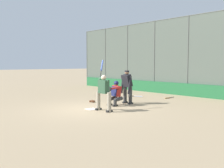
{
  "coord_description": "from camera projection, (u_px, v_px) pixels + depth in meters",
  "views": [
    {
      "loc": [
        -9.0,
        6.68,
        1.95
      ],
      "look_at": [
        -0.21,
        -1.0,
        1.05
      ],
      "focal_mm": 42.0,
      "sensor_mm": 36.0,
      "label": 1
    }
  ],
  "objects": [
    {
      "name": "catcher_behind_plate",
      "position": [
        115.0,
        93.0,
        12.21
      ],
      "size": [
        0.61,
        0.72,
        1.16
      ],
      "rotation": [
        0.0,
        0.0,
        -0.03
      ],
      "color": "#333333",
      "rests_on": "ground_plane"
    },
    {
      "name": "baseball_loose",
      "position": [
        120.0,
        100.0,
        14.04
      ],
      "size": [
        0.07,
        0.07,
        0.07
      ],
      "primitive_type": "sphere",
      "color": "white",
      "rests_on": "ground_plane"
    },
    {
      "name": "spare_bat_near_backstop",
      "position": [
        168.0,
        98.0,
        14.78
      ],
      "size": [
        0.07,
        0.82,
        0.07
      ],
      "rotation": [
        0.0,
        0.0,
        1.58
      ],
      "color": "black",
      "rests_on": "ground_plane"
    },
    {
      "name": "home_plate_marker",
      "position": [
        91.0,
        109.0,
        11.29
      ],
      "size": [
        0.43,
        0.43,
        0.01
      ],
      "primitive_type": "cube",
      "color": "white",
      "rests_on": "ground_plane"
    },
    {
      "name": "backstop_fence",
      "position": [
        188.0,
        54.0,
        15.9
      ],
      "size": [
        21.06,
        0.08,
        4.87
      ],
      "color": "#515651",
      "rests_on": "ground_plane"
    },
    {
      "name": "spare_bat_third_base_side",
      "position": [
        137.0,
        96.0,
        15.47
      ],
      "size": [
        0.81,
        0.45,
        0.07
      ],
      "rotation": [
        0.0,
        0.0,
        3.62
      ],
      "color": "black",
      "rests_on": "ground_plane"
    },
    {
      "name": "batter_at_plate",
      "position": [
        104.0,
        91.0,
        10.78
      ],
      "size": [
        1.02,
        0.61,
        2.11
      ],
      "rotation": [
        0.0,
        0.0,
        0.05
      ],
      "color": "gray",
      "rests_on": "ground_plane"
    },
    {
      "name": "umpire_home",
      "position": [
        127.0,
        86.0,
        12.77
      ],
      "size": [
        0.67,
        0.42,
        1.64
      ],
      "rotation": [
        0.0,
        0.0,
        -0.04
      ],
      "color": "#333333",
      "rests_on": "ground_plane"
    },
    {
      "name": "fielding_glove_on_dirt",
      "position": [
        92.0,
        101.0,
        13.3
      ],
      "size": [
        0.32,
        0.24,
        0.12
      ],
      "color": "#56331E",
      "rests_on": "ground_plane"
    },
    {
      "name": "ground_plane",
      "position": [
        91.0,
        109.0,
        11.29
      ],
      "size": [
        160.0,
        160.0,
        0.0
      ],
      "primitive_type": "plane",
      "color": "tan"
    },
    {
      "name": "padding_wall",
      "position": [
        186.0,
        90.0,
        16.0
      ],
      "size": [
        20.56,
        0.18,
        0.75
      ],
      "primitive_type": "cube",
      "color": "#236638",
      "rests_on": "ground_plane"
    }
  ]
}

